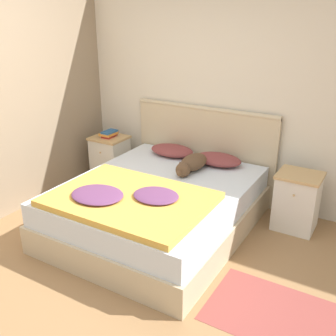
% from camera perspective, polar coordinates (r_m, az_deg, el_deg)
% --- Properties ---
extents(ground_plane, '(16.00, 16.00, 0.00)m').
position_cam_1_polar(ground_plane, '(3.55, -10.65, -15.67)').
color(ground_plane, '#997047').
extents(wall_back, '(9.00, 0.06, 2.55)m').
position_cam_1_polar(wall_back, '(4.69, 5.66, 11.20)').
color(wall_back, beige).
rests_on(wall_back, ground_plane).
extents(wall_side_left, '(0.06, 3.10, 2.55)m').
position_cam_1_polar(wall_side_left, '(4.80, -18.38, 10.46)').
color(wall_side_left, gray).
rests_on(wall_side_left, ground_plane).
extents(bed, '(1.72, 2.07, 0.52)m').
position_cam_1_polar(bed, '(4.07, -1.49, -5.69)').
color(bed, '#C6B28E').
rests_on(bed, ground_plane).
extents(headboard, '(1.80, 0.06, 1.10)m').
position_cam_1_polar(headboard, '(4.80, 5.19, 2.75)').
color(headboard, '#C6B28E').
rests_on(headboard, ground_plane).
extents(nightstand_left, '(0.44, 0.40, 0.61)m').
position_cam_1_polar(nightstand_left, '(5.27, -8.38, 1.34)').
color(nightstand_left, silver).
rests_on(nightstand_left, ground_plane).
extents(nightstand_right, '(0.44, 0.40, 0.61)m').
position_cam_1_polar(nightstand_right, '(4.29, 18.19, -4.59)').
color(nightstand_right, silver).
rests_on(nightstand_right, ground_plane).
extents(pillow_left, '(0.54, 0.36, 0.12)m').
position_cam_1_polar(pillow_left, '(4.72, 0.58, 2.58)').
color(pillow_left, brown).
rests_on(pillow_left, bed).
extents(pillow_right, '(0.54, 0.36, 0.12)m').
position_cam_1_polar(pillow_right, '(4.47, 7.27, 1.25)').
color(pillow_right, brown).
rests_on(pillow_right, bed).
extents(quilt, '(1.42, 1.04, 0.11)m').
position_cam_1_polar(quilt, '(3.59, -5.75, -4.42)').
color(quilt, gold).
rests_on(quilt, bed).
extents(dog, '(0.24, 0.63, 0.17)m').
position_cam_1_polar(dog, '(4.26, 3.49, 0.65)').
color(dog, brown).
rests_on(dog, bed).
extents(book_stack, '(0.17, 0.23, 0.08)m').
position_cam_1_polar(book_stack, '(5.17, -8.56, 4.94)').
color(book_stack, '#AD2D28').
rests_on(book_stack, nightstand_left).
extents(rug, '(1.19, 0.72, 0.00)m').
position_cam_1_polar(rug, '(3.27, 16.89, -20.14)').
color(rug, '#93423D').
rests_on(rug, ground_plane).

